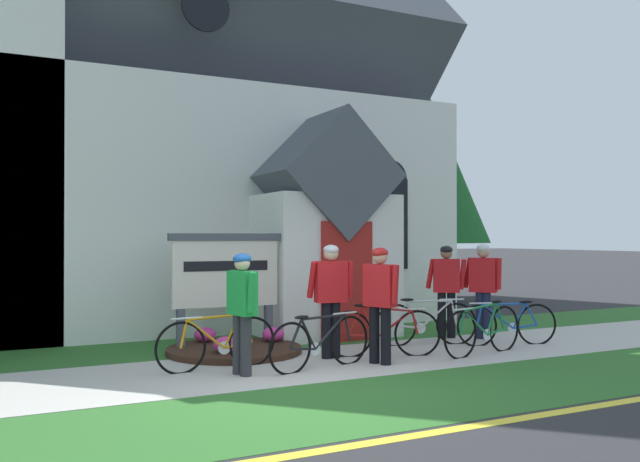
{
  "coord_description": "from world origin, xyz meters",
  "views": [
    {
      "loc": [
        -3.36,
        -7.13,
        1.83
      ],
      "look_at": [
        1.7,
        2.93,
        1.93
      ],
      "focal_mm": 37.14,
      "sensor_mm": 36.0,
      "label": 1
    }
  ],
  "objects_px": {
    "bicycle_orange": "(426,323)",
    "cyclist_in_white_jersey": "(483,283)",
    "bicycle_yellow": "(320,342)",
    "bicycle_red": "(218,343)",
    "bicycle_green": "(383,332)",
    "cyclist_in_red_jersey": "(331,292)",
    "cyclist_in_yellow_jersey": "(380,296)",
    "cyclist_in_blue_jersey": "(242,305)",
    "cyclist_in_green_jersey": "(446,284)",
    "church_sign": "(226,274)",
    "roadside_conifer": "(420,158)",
    "bicycle_silver": "(483,330)",
    "bicycle_black": "(508,324)"
  },
  "relations": [
    {
      "from": "cyclist_in_green_jersey",
      "to": "cyclist_in_blue_jersey",
      "type": "xyz_separation_m",
      "value": [
        -4.4,
        -1.39,
        -0.04
      ]
    },
    {
      "from": "bicycle_orange",
      "to": "cyclist_in_yellow_jersey",
      "type": "bearing_deg",
      "value": -145.6
    },
    {
      "from": "bicycle_black",
      "to": "bicycle_orange",
      "type": "relative_size",
      "value": 0.99
    },
    {
      "from": "cyclist_in_red_jersey",
      "to": "cyclist_in_white_jersey",
      "type": "height_order",
      "value": "cyclist_in_red_jersey"
    },
    {
      "from": "church_sign",
      "to": "cyclist_in_yellow_jersey",
      "type": "distance_m",
      "value": 2.73
    },
    {
      "from": "church_sign",
      "to": "bicycle_black",
      "type": "distance_m",
      "value": 4.78
    },
    {
      "from": "bicycle_green",
      "to": "bicycle_silver",
      "type": "xyz_separation_m",
      "value": [
        1.48,
        -0.55,
        0.01
      ]
    },
    {
      "from": "bicycle_green",
      "to": "cyclist_in_white_jersey",
      "type": "bearing_deg",
      "value": 14.8
    },
    {
      "from": "bicycle_black",
      "to": "cyclist_in_green_jersey",
      "type": "bearing_deg",
      "value": 110.92
    },
    {
      "from": "cyclist_in_yellow_jersey",
      "to": "cyclist_in_green_jersey",
      "type": "bearing_deg",
      "value": 33.34
    },
    {
      "from": "bicycle_green",
      "to": "cyclist_in_blue_jersey",
      "type": "bearing_deg",
      "value": -172.12
    },
    {
      "from": "bicycle_red",
      "to": "cyclist_in_yellow_jersey",
      "type": "xyz_separation_m",
      "value": [
        2.18,
        -0.7,
        0.61
      ]
    },
    {
      "from": "cyclist_in_green_jersey",
      "to": "cyclist_in_red_jersey",
      "type": "bearing_deg",
      "value": -163.1
    },
    {
      "from": "bicycle_orange",
      "to": "cyclist_in_white_jersey",
      "type": "bearing_deg",
      "value": 3.9
    },
    {
      "from": "cyclist_in_yellow_jersey",
      "to": "bicycle_red",
      "type": "bearing_deg",
      "value": 162.23
    },
    {
      "from": "bicycle_green",
      "to": "cyclist_in_yellow_jersey",
      "type": "distance_m",
      "value": 0.87
    },
    {
      "from": "bicycle_green",
      "to": "bicycle_black",
      "type": "xyz_separation_m",
      "value": [
        2.44,
        -0.04,
        -0.01
      ]
    },
    {
      "from": "bicycle_yellow",
      "to": "cyclist_in_blue_jersey",
      "type": "xyz_separation_m",
      "value": [
        -1.12,
        0.08,
        0.56
      ]
    },
    {
      "from": "bicycle_red",
      "to": "bicycle_yellow",
      "type": "bearing_deg",
      "value": -25.31
    },
    {
      "from": "cyclist_in_blue_jersey",
      "to": "bicycle_yellow",
      "type": "bearing_deg",
      "value": -4.01
    },
    {
      "from": "bicycle_silver",
      "to": "roadside_conifer",
      "type": "distance_m",
      "value": 9.46
    },
    {
      "from": "bicycle_black",
      "to": "cyclist_in_blue_jersey",
      "type": "height_order",
      "value": "cyclist_in_blue_jersey"
    },
    {
      "from": "church_sign",
      "to": "cyclist_in_green_jersey",
      "type": "xyz_separation_m",
      "value": [
        3.94,
        -0.66,
        -0.25
      ]
    },
    {
      "from": "church_sign",
      "to": "bicycle_orange",
      "type": "relative_size",
      "value": 1.09
    },
    {
      "from": "cyclist_in_green_jersey",
      "to": "cyclist_in_white_jersey",
      "type": "xyz_separation_m",
      "value": [
        0.51,
        -0.39,
        0.02
      ]
    },
    {
      "from": "bicycle_red",
      "to": "cyclist_in_blue_jersey",
      "type": "height_order",
      "value": "cyclist_in_blue_jersey"
    },
    {
      "from": "bicycle_green",
      "to": "cyclist_in_green_jersey",
      "type": "bearing_deg",
      "value": 27.77
    },
    {
      "from": "cyclist_in_yellow_jersey",
      "to": "bicycle_orange",
      "type": "bearing_deg",
      "value": 34.4
    },
    {
      "from": "church_sign",
      "to": "roadside_conifer",
      "type": "height_order",
      "value": "roadside_conifer"
    },
    {
      "from": "cyclist_in_green_jersey",
      "to": "cyclist_in_red_jersey",
      "type": "relative_size",
      "value": 0.98
    },
    {
      "from": "cyclist_in_green_jersey",
      "to": "roadside_conifer",
      "type": "xyz_separation_m",
      "value": [
        3.68,
        6.01,
        3.11
      ]
    },
    {
      "from": "bicycle_yellow",
      "to": "cyclist_in_blue_jersey",
      "type": "height_order",
      "value": "cyclist_in_blue_jersey"
    },
    {
      "from": "bicycle_red",
      "to": "bicycle_green",
      "type": "height_order",
      "value": "bicycle_green"
    },
    {
      "from": "bicycle_yellow",
      "to": "bicycle_orange",
      "type": "height_order",
      "value": "bicycle_orange"
    },
    {
      "from": "bicycle_yellow",
      "to": "bicycle_orange",
      "type": "xyz_separation_m",
      "value": [
        2.49,
        0.99,
        0.01
      ]
    },
    {
      "from": "bicycle_yellow",
      "to": "cyclist_in_green_jersey",
      "type": "height_order",
      "value": "cyclist_in_green_jersey"
    },
    {
      "from": "bicycle_silver",
      "to": "cyclist_in_red_jersey",
      "type": "distance_m",
      "value": 2.47
    },
    {
      "from": "bicycle_silver",
      "to": "cyclist_in_blue_jersey",
      "type": "distance_m",
      "value": 3.92
    },
    {
      "from": "cyclist_in_green_jersey",
      "to": "cyclist_in_red_jersey",
      "type": "distance_m",
      "value": 2.93
    },
    {
      "from": "cyclist_in_green_jersey",
      "to": "roadside_conifer",
      "type": "distance_m",
      "value": 7.7
    },
    {
      "from": "bicycle_red",
      "to": "cyclist_in_blue_jersey",
      "type": "xyz_separation_m",
      "value": [
        0.16,
        -0.53,
        0.56
      ]
    },
    {
      "from": "bicycle_green",
      "to": "cyclist_in_blue_jersey",
      "type": "distance_m",
      "value": 2.48
    },
    {
      "from": "bicycle_red",
      "to": "cyclist_in_white_jersey",
      "type": "xyz_separation_m",
      "value": [
        5.07,
        0.47,
        0.63
      ]
    },
    {
      "from": "bicycle_green",
      "to": "cyclist_in_green_jersey",
      "type": "distance_m",
      "value": 2.36
    },
    {
      "from": "bicycle_red",
      "to": "church_sign",
      "type": "bearing_deg",
      "value": 67.69
    },
    {
      "from": "bicycle_orange",
      "to": "bicycle_yellow",
      "type": "bearing_deg",
      "value": -158.37
    },
    {
      "from": "cyclist_in_blue_jersey",
      "to": "bicycle_orange",
      "type": "bearing_deg",
      "value": 14.15
    },
    {
      "from": "church_sign",
      "to": "cyclist_in_blue_jersey",
      "type": "distance_m",
      "value": 2.12
    },
    {
      "from": "bicycle_silver",
      "to": "bicycle_yellow",
      "type": "relative_size",
      "value": 1.02
    },
    {
      "from": "bicycle_yellow",
      "to": "cyclist_in_white_jersey",
      "type": "xyz_separation_m",
      "value": [
        3.8,
        1.08,
        0.63
      ]
    }
  ]
}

